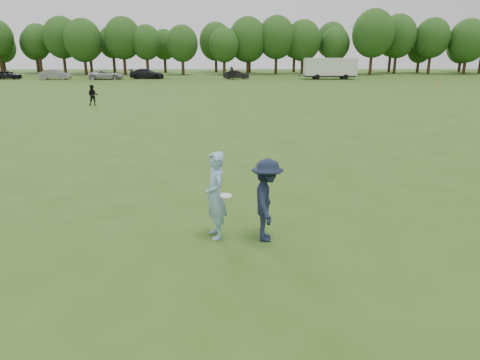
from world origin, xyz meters
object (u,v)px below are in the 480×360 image
Objects in this scene: player_far_a at (93,95)px; field_cone at (438,85)px; car_f at (236,75)px; thrower at (215,195)px; player_far_d at (232,73)px; defender at (267,200)px; car_b at (55,75)px; car_d at (147,74)px; cargo_trailer at (330,68)px; car_c at (106,75)px; car_a at (8,75)px.

field_cone is at bearing 16.84° from player_far_a.
player_far_a is at bearing 165.67° from car_f.
thrower is 57.68m from player_far_d.
defender is 60.33m from car_f.
thrower reaches higher than player_far_d.
car_b is (-28.00, 59.52, -0.19)m from defender.
defender is 0.41× the size of car_b.
player_far_d is 13.89m from car_d.
cargo_trailer reaches higher than car_f.
player_far_a is at bearing -171.73° from car_c.
player_far_d reaches higher than car_f.
car_f is at bearing 176.96° from cargo_trailer.
thrower is 1.06× the size of defender.
car_a reaches higher than field_cone.
player_far_a is 42.96m from cargo_trailer.
car_f is at bearing -92.75° from car_b.
thrower is 62.07m from car_c.
cargo_trailer reaches higher than thrower.
thrower is 0.50× the size of car_f.
car_b is (7.68, -1.00, 0.08)m from car_a.
car_b is at bearing 29.32° from defender.
player_far_d is 0.48× the size of car_f.
thrower reaches higher than car_f.
defender is 61.36m from cargo_trailer.
car_c is (-19.44, 1.44, -0.26)m from player_far_d.
car_d is 42.51m from field_cone.
car_c is at bearing -179.58° from cargo_trailer.
field_cone is (45.29, -14.23, -0.57)m from car_c.
car_b reaches higher than car_c.
thrower is 61.47m from cargo_trailer.
player_far_a is 0.30× the size of car_d.
thrower is 0.51× the size of car_a.
car_d reaches higher than car_f.
field_cone is (37.03, 19.28, -0.66)m from player_far_a.
car_c is 20.18m from car_f.
player_far_a is 0.35× the size of car_b.
car_c is 34.82m from cargo_trailer.
player_far_d is at bearing -92.58° from car_a.
car_c is 47.48m from field_cone.
cargo_trailer is (34.80, 0.25, 1.05)m from car_c.
player_far_d reaches higher than car_b.
player_far_a is 0.40× the size of car_f.
car_c is (7.94, -0.22, -0.03)m from car_b.
car_d is at bearing 17.14° from defender.
car_c is at bearing -92.70° from car_a.
car_b is (-16.20, 33.74, -0.05)m from player_far_a.
player_far_a reaches higher than car_b.
player_far_d is at bearing -173.70° from cargo_trailer.
thrower is at bearing -104.99° from cargo_trailer.
defender is 1.17× the size of player_far_a.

